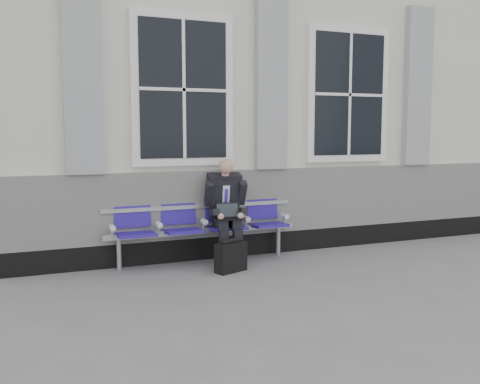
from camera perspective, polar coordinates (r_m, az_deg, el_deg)
name	(u,v)px	position (r m, az deg, el deg)	size (l,w,h in m)	color
ground	(386,271)	(6.91, 15.28, -8.17)	(70.00, 70.00, 0.00)	slate
station_building	(267,103)	(9.68, 2.87, 9.46)	(14.40, 4.40, 4.49)	beige
bench	(202,221)	(7.05, -4.02, -3.06)	(2.60, 0.47, 0.91)	#9EA0A3
businessman	(226,206)	(7.00, -1.49, -1.53)	(0.56, 0.76, 1.36)	black
briefcase	(231,257)	(6.61, -0.98, -6.90)	(0.44, 0.31, 0.41)	black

